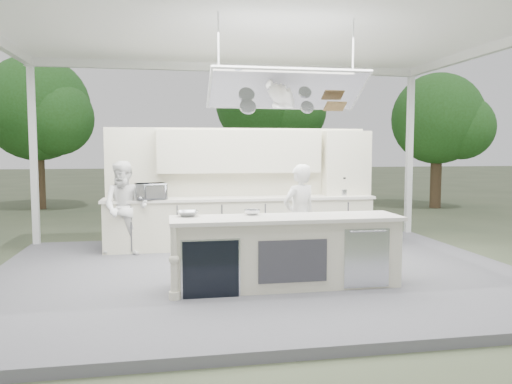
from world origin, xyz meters
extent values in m
plane|color=#4F573C|center=(0.00, 0.00, 0.00)|extent=(90.00, 90.00, 0.00)
cube|color=#57565B|center=(0.00, 0.00, 0.06)|extent=(8.00, 6.00, 0.12)
cube|color=white|center=(3.90, 2.90, 1.85)|extent=(0.12, 0.12, 3.70)
cube|color=white|center=(-3.90, 2.90, 1.85)|extent=(0.12, 0.12, 3.70)
cube|color=white|center=(0.00, 0.00, 3.78)|extent=(8.20, 6.20, 0.16)
cube|color=white|center=(0.00, 2.90, 3.62)|extent=(8.00, 0.12, 0.16)
cube|color=white|center=(3.90, 0.00, 3.62)|extent=(0.12, 6.00, 0.16)
cube|color=white|center=(0.20, -0.90, 2.75)|extent=(2.00, 0.71, 0.43)
cube|color=white|center=(0.20, -0.90, 2.75)|extent=(2.06, 0.76, 0.46)
cylinder|color=white|center=(-0.70, -0.90, 3.23)|extent=(0.02, 0.02, 0.95)
cylinder|color=white|center=(1.10, -0.90, 3.23)|extent=(0.02, 0.02, 0.95)
cylinder|color=silver|center=(-0.30, -0.75, 2.53)|extent=(0.22, 0.14, 0.21)
cylinder|color=silver|center=(0.50, -0.80, 2.53)|extent=(0.18, 0.12, 0.18)
cube|color=olive|center=(0.90, -0.78, 2.55)|extent=(0.28, 0.18, 0.12)
cube|color=beige|center=(0.20, -0.90, 0.57)|extent=(3.00, 0.70, 0.90)
cube|color=white|center=(0.20, -0.90, 1.04)|extent=(3.10, 0.78, 0.05)
cylinder|color=beige|center=(-1.30, -1.25, 0.58)|extent=(0.11, 0.11, 0.92)
cube|color=black|center=(-0.85, -1.25, 0.48)|extent=(0.70, 0.04, 0.72)
cube|color=silver|center=(-0.85, -1.26, 0.48)|extent=(0.74, 0.03, 0.72)
cube|color=#343439|center=(0.20, -1.26, 0.54)|extent=(0.90, 0.02, 0.55)
cube|color=silver|center=(1.20, -1.26, 0.54)|extent=(0.62, 0.02, 0.78)
cube|color=beige|center=(0.00, 1.90, 0.57)|extent=(5.00, 0.65, 0.90)
cube|color=white|center=(0.00, 1.90, 1.04)|extent=(5.08, 0.72, 0.05)
cube|color=beige|center=(0.00, 2.20, 1.25)|extent=(5.00, 0.10, 2.25)
cube|color=beige|center=(0.00, 2.07, 1.92)|extent=(3.10, 0.38, 0.80)
cube|color=beige|center=(2.10, 2.02, 1.67)|extent=(0.90, 0.45, 1.30)
cube|color=olive|center=(2.10, 2.02, 1.67)|extent=(0.84, 0.40, 0.03)
cylinder|color=silver|center=(2.00, 1.88, 1.13)|extent=(0.20, 0.20, 0.12)
cylinder|color=black|center=(2.00, 1.88, 1.29)|extent=(0.17, 0.17, 0.20)
cylinder|color=black|center=(2.35, 1.88, 1.12)|extent=(0.16, 0.16, 0.10)
cone|color=black|center=(2.35, 1.88, 1.29)|extent=(0.14, 0.14, 0.24)
cylinder|color=#4F3B27|center=(-5.50, 10.00, 1.05)|extent=(0.36, 0.36, 2.10)
sphere|color=#286926|center=(-5.50, 10.00, 3.29)|extent=(3.40, 3.40, 3.40)
sphere|color=#286926|center=(-4.82, 9.49, 2.95)|extent=(2.38, 2.38, 2.38)
cylinder|color=#4F3B27|center=(2.50, 12.00, 1.22)|extent=(0.36, 0.36, 2.45)
sphere|color=#286926|center=(2.50, 12.00, 3.85)|extent=(4.00, 4.00, 4.00)
sphere|color=#286926|center=(3.30, 11.40, 3.45)|extent=(2.80, 2.80, 2.80)
cylinder|color=#4F3B27|center=(7.50, 8.00, 0.96)|extent=(0.36, 0.36, 1.92)
sphere|color=#286926|center=(7.50, 8.00, 2.97)|extent=(3.00, 3.00, 3.00)
sphere|color=#286926|center=(8.10, 7.55, 2.67)|extent=(2.10, 2.10, 2.10)
imported|color=white|center=(0.65, 0.11, 0.93)|extent=(0.69, 0.59, 1.62)
imported|color=white|center=(-2.09, 1.55, 0.94)|extent=(0.92, 0.79, 1.65)
imported|color=silver|center=(-1.66, 1.70, 1.22)|extent=(0.60, 0.47, 0.29)
imported|color=#ACAFB3|center=(-1.10, -0.65, 1.11)|extent=(0.31, 0.31, 0.07)
imported|color=silver|center=(-0.23, -0.65, 1.10)|extent=(0.23, 0.23, 0.07)
camera|label=1|loc=(-1.37, -7.34, 1.97)|focal=35.00mm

